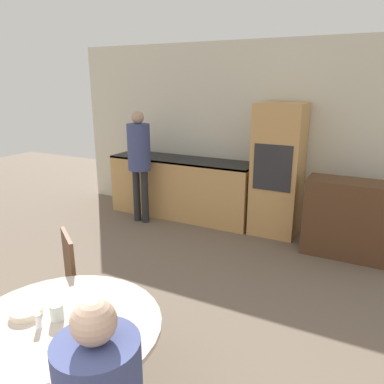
{
  "coord_description": "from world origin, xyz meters",
  "views": [
    {
      "loc": [
        1.5,
        0.27,
        2.04
      ],
      "look_at": [
        0.01,
        3.16,
        1.08
      ],
      "focal_mm": 35.0,
      "sensor_mm": 36.0,
      "label": 1
    }
  ],
  "objects_px": {
    "chair_far_left": "(59,285)",
    "bowl_near": "(26,312)",
    "person_standing": "(139,155)",
    "dining_table": "(65,360)",
    "oven_unit": "(278,170)",
    "cup": "(57,312)",
    "sideboard": "(352,219)"
  },
  "relations": [
    {
      "from": "dining_table",
      "to": "person_standing",
      "type": "xyz_separation_m",
      "value": [
        -1.65,
        3.14,
        0.53
      ]
    },
    {
      "from": "chair_far_left",
      "to": "bowl_near",
      "type": "height_order",
      "value": "chair_far_left"
    },
    {
      "from": "dining_table",
      "to": "sideboard",
      "type": "bearing_deg",
      "value": 69.2
    },
    {
      "from": "sideboard",
      "to": "person_standing",
      "type": "relative_size",
      "value": 0.66
    },
    {
      "from": "sideboard",
      "to": "cup",
      "type": "bearing_deg",
      "value": -111.78
    },
    {
      "from": "chair_far_left",
      "to": "person_standing",
      "type": "bearing_deg",
      "value": 146.91
    },
    {
      "from": "oven_unit",
      "to": "sideboard",
      "type": "height_order",
      "value": "oven_unit"
    },
    {
      "from": "dining_table",
      "to": "oven_unit",
      "type": "bearing_deg",
      "value": 86.05
    },
    {
      "from": "dining_table",
      "to": "person_standing",
      "type": "height_order",
      "value": "person_standing"
    },
    {
      "from": "chair_far_left",
      "to": "cup",
      "type": "height_order",
      "value": "chair_far_left"
    },
    {
      "from": "chair_far_left",
      "to": "person_standing",
      "type": "height_order",
      "value": "person_standing"
    },
    {
      "from": "chair_far_left",
      "to": "bowl_near",
      "type": "xyz_separation_m",
      "value": [
        0.37,
        -0.57,
        0.23
      ]
    },
    {
      "from": "oven_unit",
      "to": "dining_table",
      "type": "relative_size",
      "value": 1.58
    },
    {
      "from": "cup",
      "to": "oven_unit",
      "type": "bearing_deg",
      "value": 85.16
    },
    {
      "from": "oven_unit",
      "to": "bowl_near",
      "type": "height_order",
      "value": "oven_unit"
    },
    {
      "from": "dining_table",
      "to": "person_standing",
      "type": "bearing_deg",
      "value": 117.81
    },
    {
      "from": "chair_far_left",
      "to": "person_standing",
      "type": "distance_m",
      "value": 2.83
    },
    {
      "from": "person_standing",
      "to": "bowl_near",
      "type": "xyz_separation_m",
      "value": [
        1.4,
        -3.16,
        -0.27
      ]
    },
    {
      "from": "dining_table",
      "to": "bowl_near",
      "type": "relative_size",
      "value": 6.07
    },
    {
      "from": "person_standing",
      "to": "bowl_near",
      "type": "distance_m",
      "value": 3.47
    },
    {
      "from": "dining_table",
      "to": "chair_far_left",
      "type": "relative_size",
      "value": 1.21
    },
    {
      "from": "chair_far_left",
      "to": "sideboard",
      "type": "bearing_deg",
      "value": 90.97
    },
    {
      "from": "sideboard",
      "to": "oven_unit",
      "type": "bearing_deg",
      "value": 161.97
    },
    {
      "from": "sideboard",
      "to": "bowl_near",
      "type": "relative_size",
      "value": 5.86
    },
    {
      "from": "oven_unit",
      "to": "cup",
      "type": "height_order",
      "value": "oven_unit"
    },
    {
      "from": "oven_unit",
      "to": "bowl_near",
      "type": "xyz_separation_m",
      "value": [
        -0.5,
        -3.67,
        -0.14
      ]
    },
    {
      "from": "sideboard",
      "to": "dining_table",
      "type": "height_order",
      "value": "sideboard"
    },
    {
      "from": "sideboard",
      "to": "dining_table",
      "type": "relative_size",
      "value": 0.97
    },
    {
      "from": "chair_far_left",
      "to": "bowl_near",
      "type": "bearing_deg",
      "value": -22.02
    },
    {
      "from": "dining_table",
      "to": "cup",
      "type": "distance_m",
      "value": 0.29
    },
    {
      "from": "oven_unit",
      "to": "person_standing",
      "type": "bearing_deg",
      "value": -164.98
    },
    {
      "from": "sideboard",
      "to": "cup",
      "type": "distance_m",
      "value": 3.56
    }
  ]
}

